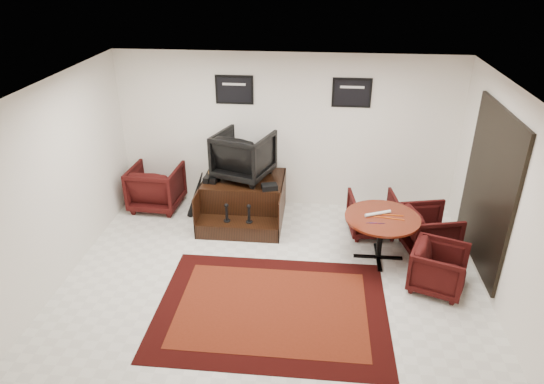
# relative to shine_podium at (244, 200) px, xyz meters

# --- Properties ---
(ground) EXTENTS (6.00, 6.00, 0.00)m
(ground) POSITION_rel_shine_podium_xyz_m (0.69, -1.87, -0.33)
(ground) COLOR white
(ground) RESTS_ON ground
(room_shell) EXTENTS (6.02, 5.02, 2.81)m
(room_shell) POSITION_rel_shine_podium_xyz_m (1.10, -1.75, 1.45)
(room_shell) COLOR white
(room_shell) RESTS_ON ground
(area_rug) EXTENTS (3.05, 2.29, 0.01)m
(area_rug) POSITION_rel_shine_podium_xyz_m (0.75, -2.44, -0.33)
(area_rug) COLOR black
(area_rug) RESTS_ON ground
(shine_podium) EXTENTS (1.41, 1.45, 0.72)m
(shine_podium) POSITION_rel_shine_podium_xyz_m (0.00, 0.00, 0.00)
(shine_podium) COLOR black
(shine_podium) RESTS_ON ground
(shine_chair) EXTENTS (1.11, 1.07, 0.91)m
(shine_chair) POSITION_rel_shine_podium_xyz_m (0.00, 0.15, 0.84)
(shine_chair) COLOR black
(shine_chair) RESTS_ON shine_podium
(shoes_pair) EXTENTS (0.25, 0.30, 0.10)m
(shoes_pair) POSITION_rel_shine_podium_xyz_m (-0.54, -0.08, 0.44)
(shoes_pair) COLOR black
(shoes_pair) RESTS_ON shine_podium
(polish_kit) EXTENTS (0.30, 0.24, 0.09)m
(polish_kit) POSITION_rel_shine_podium_xyz_m (0.49, -0.31, 0.43)
(polish_kit) COLOR black
(polish_kit) RESTS_ON shine_podium
(umbrella_black) EXTENTS (0.30, 0.11, 0.80)m
(umbrella_black) POSITION_rel_shine_podium_xyz_m (-0.85, -0.08, 0.06)
(umbrella_black) COLOR black
(umbrella_black) RESTS_ON ground
(umbrella_hooked) EXTENTS (0.32, 0.12, 0.86)m
(umbrella_hooked) POSITION_rel_shine_podium_xyz_m (-0.85, 0.03, 0.09)
(umbrella_hooked) COLOR black
(umbrella_hooked) RESTS_ON ground
(armchair_side) EXTENTS (0.92, 0.86, 0.90)m
(armchair_side) POSITION_rel_shine_podium_xyz_m (-1.65, 0.23, 0.11)
(armchair_side) COLOR black
(armchair_side) RESTS_ON ground
(meeting_table) EXTENTS (1.12, 1.12, 0.73)m
(meeting_table) POSITION_rel_shine_podium_xyz_m (2.27, -1.08, 0.31)
(meeting_table) COLOR #48100A
(meeting_table) RESTS_ON ground
(table_chair_back) EXTENTS (0.82, 0.78, 0.77)m
(table_chair_back) POSITION_rel_shine_podium_xyz_m (2.22, -0.30, 0.05)
(table_chair_back) COLOR black
(table_chair_back) RESTS_ON ground
(table_chair_window) EXTENTS (0.87, 0.91, 0.79)m
(table_chair_window) POSITION_rel_shine_podium_xyz_m (3.07, -0.76, 0.06)
(table_chair_window) COLOR black
(table_chair_window) RESTS_ON ground
(table_chair_corner) EXTENTS (0.87, 0.90, 0.73)m
(table_chair_corner) POSITION_rel_shine_podium_xyz_m (3.01, -1.76, 0.03)
(table_chair_corner) COLOR black
(table_chair_corner) RESTS_ON ground
(paper_roll) EXTENTS (0.40, 0.21, 0.05)m
(paper_roll) POSITION_rel_shine_podium_xyz_m (2.20, -1.03, 0.42)
(paper_roll) COLOR silver
(paper_roll) RESTS_ON meeting_table
(table_clutter) EXTENTS (0.57, 0.30, 0.01)m
(table_clutter) POSITION_rel_shine_podium_xyz_m (2.32, -1.11, 0.40)
(table_clutter) COLOR #D34D0B
(table_clutter) RESTS_ON meeting_table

